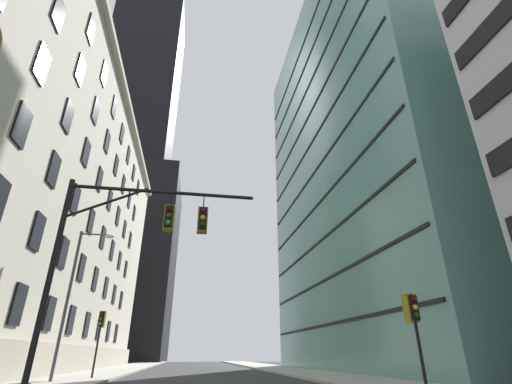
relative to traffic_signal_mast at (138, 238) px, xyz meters
name	(u,v)px	position (x,y,z in m)	size (l,w,h in m)	color
station_building	(12,196)	(-14.87, 20.01, 9.27)	(15.83, 60.42, 29.61)	beige
dark_skyscraper	(137,124)	(-17.16, 77.63, 57.29)	(28.34, 28.34, 213.11)	black
glass_office_midrise	(375,155)	(22.58, 20.57, 17.77)	(15.86, 36.21, 46.56)	slate
traffic_signal_mast	(138,238)	(0.00, 0.00, 0.00)	(7.35, 0.63, 7.56)	black
traffic_light_near_right	(413,313)	(10.50, -0.60, -2.60)	(0.40, 0.63, 3.47)	black
traffic_light_far_left	(101,323)	(-3.63, 12.91, -2.15)	(0.40, 0.63, 3.99)	black
street_lamppost	(75,288)	(-4.78, 9.75, -0.40)	(2.09, 0.32, 8.49)	#47474C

